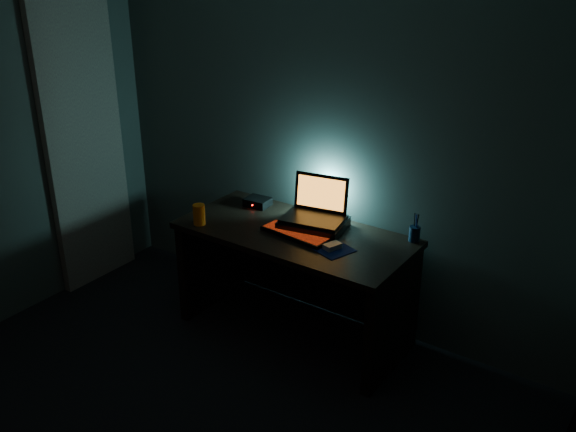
% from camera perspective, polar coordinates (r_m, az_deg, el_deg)
% --- Properties ---
extents(room, '(3.50, 4.00, 2.50)m').
position_cam_1_polar(room, '(2.77, -18.48, -3.69)').
color(room, black).
rests_on(room, ground).
extents(desk, '(1.50, 0.70, 0.75)m').
position_cam_1_polar(desk, '(4.20, 0.98, -4.32)').
color(desk, black).
rests_on(desk, ground).
extents(curtain, '(0.06, 0.65, 2.30)m').
position_cam_1_polar(curtain, '(4.89, -17.76, 6.97)').
color(curtain, '#B5B491').
rests_on(curtain, ground).
extents(riser, '(0.45, 0.37, 0.06)m').
position_cam_1_polar(riser, '(4.08, 2.26, -0.72)').
color(riser, black).
rests_on(riser, desk).
extents(laptop, '(0.42, 0.35, 0.26)m').
position_cam_1_polar(laptop, '(4.09, 2.55, 0.70)').
color(laptop, black).
rests_on(laptop, riser).
extents(keyboard, '(0.47, 0.19, 0.03)m').
position_cam_1_polar(keyboard, '(3.98, 0.66, -1.62)').
color(keyboard, black).
rests_on(keyboard, desk).
extents(mousepad, '(0.27, 0.26, 0.00)m').
position_cam_1_polar(mousepad, '(3.83, 3.97, -2.92)').
color(mousepad, '#0B1951').
rests_on(mousepad, desk).
extents(mouse, '(0.09, 0.12, 0.03)m').
position_cam_1_polar(mouse, '(3.82, 3.97, -2.69)').
color(mouse, gray).
rests_on(mouse, mousepad).
extents(pen_cup, '(0.07, 0.07, 0.10)m').
position_cam_1_polar(pen_cup, '(3.98, 11.18, -1.57)').
color(pen_cup, black).
rests_on(pen_cup, desk).
extents(juice_glass, '(0.09, 0.09, 0.13)m').
position_cam_1_polar(juice_glass, '(4.16, -7.90, 0.13)').
color(juice_glass, orange).
rests_on(juice_glass, desk).
extents(router, '(0.17, 0.14, 0.05)m').
position_cam_1_polar(router, '(4.42, -2.71, 1.26)').
color(router, black).
rests_on(router, desk).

